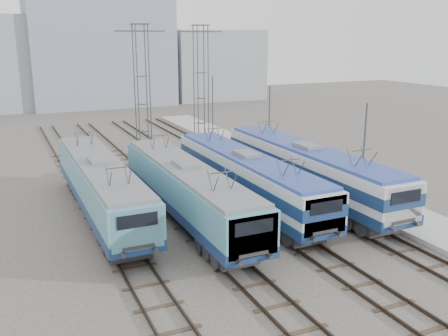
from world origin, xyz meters
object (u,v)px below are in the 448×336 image
locomotive_center_left (187,189)px  locomotive_far_right (308,168)px  locomotive_far_left (101,185)px  mast_rear (213,109)px  safety_cone (416,216)px  mast_mid (269,128)px  catenary_tower_west (142,86)px  locomotive_center_right (248,176)px  mast_front (363,159)px  catenary_tower_east (201,82)px

locomotive_center_left → locomotive_far_right: 9.03m
locomotive_far_left → mast_rear: 24.02m
locomotive_center_left → safety_cone: bearing=-26.1°
locomotive_far_left → mast_rear: size_ratio=2.50×
locomotive_far_left → mast_mid: bearing=22.7°
locomotive_far_left → safety_cone: size_ratio=29.57×
locomotive_center_left → catenary_tower_west: size_ratio=1.45×
locomotive_center_right → mast_front: mast_front is taller
mast_front → catenary_tower_west: bearing=113.3°
catenary_tower_west → mast_rear: (8.60, 4.00, -3.14)m
locomotive_far_right → mast_mid: size_ratio=2.61×
locomotive_center_right → safety_cone: bearing=-41.8°
catenary_tower_east → safety_cone: catenary_tower_east is taller
catenary_tower_west → mast_front: 22.00m
mast_rear → safety_cone: 27.57m
locomotive_far_right → safety_cone: 7.62m
catenary_tower_west → mast_rear: 9.99m
locomotive_far_left → catenary_tower_west: 16.54m
mast_mid → mast_rear: size_ratio=1.00×
safety_cone → catenary_tower_east: bearing=97.8°
locomotive_center_left → locomotive_far_right: size_ratio=0.95×
catenary_tower_west → mast_rear: size_ratio=1.71×
locomotive_far_right → catenary_tower_west: 18.52m
locomotive_center_right → mast_rear: (6.35, 20.47, 1.27)m
locomotive_far_left → catenary_tower_west: catenary_tower_west is taller
mast_front → locomotive_center_left: bearing=166.4°
locomotive_far_left → catenary_tower_east: 21.57m
locomotive_far_right → catenary_tower_west: catenary_tower_west is taller
locomotive_far_right → mast_rear: mast_rear is taller
catenary_tower_east → safety_cone: (3.49, -25.38, -6.05)m
locomotive_center_left → mast_front: (10.85, -2.62, 1.33)m
locomotive_center_right → mast_rear: size_ratio=2.49×
safety_cone → mast_mid: bearing=95.1°
locomotive_far_left → mast_mid: size_ratio=2.50×
mast_front → mast_rear: same height
catenary_tower_west → safety_cone: catenary_tower_west is taller
locomotive_far_left → catenary_tower_west: (6.75, 14.42, 4.45)m
locomotive_far_left → locomotive_center_right: size_ratio=1.01×
mast_front → safety_cone: 4.67m
catenary_tower_west → mast_mid: size_ratio=1.71×
locomotive_center_left → catenary_tower_west: 18.08m
locomotive_center_right → locomotive_far_right: locomotive_far_right is taller
mast_front → mast_mid: (0.00, 12.00, 0.00)m
locomotive_far_left → locomotive_far_right: locomotive_far_right is taller
locomotive_center_left → mast_rear: size_ratio=2.49×
catenary_tower_east → catenary_tower_west: bearing=-162.9°
mast_front → mast_mid: 12.00m
catenary_tower_east → locomotive_center_left: bearing=-114.3°
catenary_tower_west → locomotive_far_left: bearing=-115.1°
mast_mid → mast_rear: 12.00m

